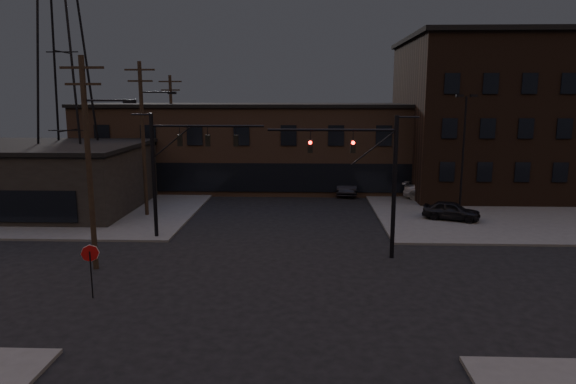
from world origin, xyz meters
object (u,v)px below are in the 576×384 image
(stop_sign, at_px, (90,259))
(parked_car_lot_a, at_px, (451,210))
(traffic_signal_far, at_px, (173,161))
(parked_car_lot_b, at_px, (434,192))
(traffic_signal_near, at_px, (374,171))
(car_crossing, at_px, (348,185))

(stop_sign, xyz_separation_m, parked_car_lot_a, (20.19, 15.21, -1.01))
(traffic_signal_far, xyz_separation_m, parked_car_lot_a, (18.90, 5.22, -4.18))
(parked_car_lot_a, bearing_deg, traffic_signal_far, 127.86)
(parked_car_lot_a, height_order, parked_car_lot_b, parked_car_lot_b)
(stop_sign, distance_m, parked_car_lot_a, 25.29)
(traffic_signal_near, relative_size, parked_car_lot_b, 1.56)
(traffic_signal_near, bearing_deg, car_crossing, 89.73)
(parked_car_lot_a, xyz_separation_m, car_crossing, (-6.74, 10.50, 0.02))
(traffic_signal_near, distance_m, parked_car_lot_a, 11.81)
(car_crossing, bearing_deg, traffic_signal_near, -83.99)
(stop_sign, bearing_deg, parked_car_lot_b, 47.39)
(parked_car_lot_b, xyz_separation_m, car_crossing, (-7.18, 3.28, -0.04))
(parked_car_lot_b, bearing_deg, parked_car_lot_a, -155.74)
(stop_sign, relative_size, car_crossing, 0.48)
(traffic_signal_far, height_order, stop_sign, traffic_signal_far)
(traffic_signal_far, height_order, parked_car_lot_b, traffic_signal_far)
(parked_car_lot_a, bearing_deg, traffic_signal_near, 164.36)
(traffic_signal_near, height_order, parked_car_lot_b, traffic_signal_near)
(traffic_signal_near, bearing_deg, parked_car_lot_a, 51.94)
(stop_sign, relative_size, parked_car_lot_b, 0.48)
(stop_sign, relative_size, parked_car_lot_a, 0.62)
(traffic_signal_near, distance_m, stop_sign, 15.17)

